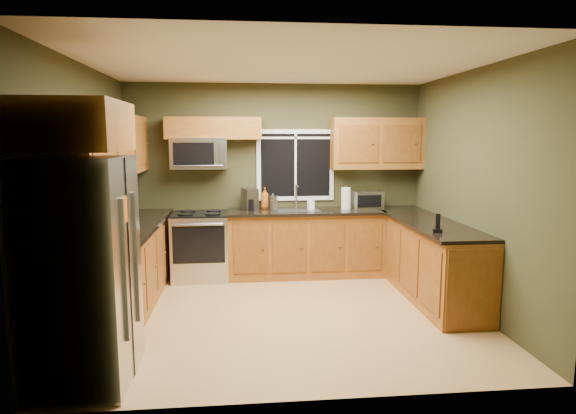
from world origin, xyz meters
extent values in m
plane|color=tan|center=(0.00, 0.00, 0.00)|extent=(4.20, 4.20, 0.00)
plane|color=white|center=(0.00, 0.00, 2.70)|extent=(4.20, 4.20, 0.00)
plane|color=#35361C|center=(0.00, 1.80, 1.35)|extent=(4.20, 0.00, 4.20)
plane|color=#35361C|center=(0.00, -1.80, 1.35)|extent=(4.20, 0.00, 4.20)
plane|color=#35361C|center=(-2.10, 0.00, 1.35)|extent=(0.00, 3.60, 3.60)
plane|color=#35361C|center=(2.10, 0.00, 1.35)|extent=(0.00, 3.60, 3.60)
cube|color=white|center=(0.30, 1.79, 1.55)|extent=(1.12, 0.03, 1.02)
cube|color=black|center=(0.30, 1.78, 1.55)|extent=(1.00, 0.01, 0.90)
cube|color=white|center=(0.30, 1.77, 1.55)|extent=(0.03, 0.01, 0.90)
cube|color=white|center=(0.30, 1.77, 1.94)|extent=(1.00, 0.01, 0.03)
cube|color=brown|center=(-1.80, 0.48, 0.45)|extent=(0.60, 2.65, 0.90)
cube|color=black|center=(-1.78, 0.48, 0.92)|extent=(0.65, 2.65, 0.04)
cube|color=brown|center=(0.42, 1.50, 0.45)|extent=(2.17, 0.60, 0.90)
cube|color=black|center=(0.42, 1.48, 0.92)|extent=(2.17, 0.65, 0.04)
cube|color=brown|center=(1.80, 0.55, 0.45)|extent=(0.60, 2.50, 0.90)
cube|color=brown|center=(1.80, -0.71, 0.45)|extent=(0.56, 0.02, 0.82)
cube|color=black|center=(1.78, 0.55, 0.92)|extent=(0.65, 2.50, 0.04)
cube|color=brown|center=(-1.94, 0.48, 1.86)|extent=(0.33, 2.65, 0.72)
cube|color=brown|center=(-0.85, 1.64, 2.07)|extent=(1.30, 0.33, 0.30)
cube|color=brown|center=(1.45, 1.64, 1.86)|extent=(1.30, 0.33, 0.72)
cube|color=brown|center=(-1.74, -1.30, 2.03)|extent=(0.72, 0.90, 0.38)
cube|color=#B7B7BC|center=(-1.74, -1.30, 0.90)|extent=(0.72, 0.90, 1.80)
cube|color=slate|center=(-1.37, -1.50, 0.95)|extent=(0.03, 0.04, 1.10)
cube|color=slate|center=(-1.37, -1.10, 0.95)|extent=(0.03, 0.04, 1.10)
cube|color=black|center=(-1.38, -1.30, 0.90)|extent=(0.01, 0.02, 1.78)
cube|color=#C75E12|center=(-1.37, -1.40, 1.40)|extent=(0.01, 0.14, 0.20)
cube|color=#B7B7BC|center=(-1.05, 1.48, 0.45)|extent=(0.76, 0.65, 0.90)
cube|color=black|center=(-1.05, 1.48, 0.91)|extent=(0.76, 0.64, 0.03)
cube|color=black|center=(-1.05, 1.15, 0.55)|extent=(0.68, 0.02, 0.50)
cylinder|color=slate|center=(-1.05, 1.12, 0.82)|extent=(0.64, 0.04, 0.04)
cylinder|color=black|center=(-1.23, 1.33, 0.93)|extent=(0.20, 0.20, 0.01)
cylinder|color=black|center=(-0.87, 1.33, 0.93)|extent=(0.20, 0.20, 0.01)
cylinder|color=black|center=(-1.23, 1.61, 0.93)|extent=(0.20, 0.20, 0.01)
cylinder|color=black|center=(-0.87, 1.61, 0.93)|extent=(0.20, 0.20, 0.01)
cube|color=#B7B7BC|center=(-1.05, 1.61, 1.73)|extent=(0.76, 0.38, 0.42)
cube|color=black|center=(-1.11, 1.42, 1.73)|extent=(0.54, 0.01, 0.30)
cube|color=slate|center=(-0.74, 1.42, 1.73)|extent=(0.10, 0.01, 0.30)
cylinder|color=slate|center=(-1.05, 1.40, 1.57)|extent=(0.66, 0.02, 0.02)
cube|color=slate|center=(0.30, 1.48, 0.94)|extent=(0.60, 0.42, 0.02)
cylinder|color=#B7B7BC|center=(0.30, 1.68, 1.11)|extent=(0.03, 0.03, 0.34)
cylinder|color=#B7B7BC|center=(0.30, 1.60, 1.27)|extent=(0.03, 0.18, 0.03)
cube|color=#B7B7BC|center=(1.29, 1.52, 1.07)|extent=(0.44, 0.36, 0.25)
cube|color=black|center=(1.29, 1.37, 1.07)|extent=(0.34, 0.06, 0.17)
cube|color=slate|center=(-0.37, 1.59, 1.09)|extent=(0.25, 0.27, 0.30)
cylinder|color=black|center=(-0.37, 1.51, 1.02)|extent=(0.14, 0.14, 0.16)
cylinder|color=#B7B7BC|center=(-0.05, 1.50, 1.04)|extent=(0.17, 0.17, 0.20)
cone|color=black|center=(-0.05, 1.50, 1.16)|extent=(0.11, 0.11, 0.06)
cylinder|color=white|center=(0.99, 1.51, 1.09)|extent=(0.16, 0.16, 0.31)
cylinder|color=slate|center=(0.99, 1.51, 1.26)|extent=(0.03, 0.03, 0.04)
imported|color=#C75E12|center=(-0.15, 1.68, 1.09)|extent=(0.12, 0.12, 0.30)
imported|color=white|center=(0.49, 1.55, 1.03)|extent=(0.10, 0.10, 0.18)
cube|color=black|center=(1.60, -0.25, 0.96)|extent=(0.11, 0.11, 0.04)
cube|color=black|center=(1.60, -0.25, 1.06)|extent=(0.05, 0.04, 0.16)
camera|label=1|loc=(-0.49, -5.11, 1.94)|focal=30.00mm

